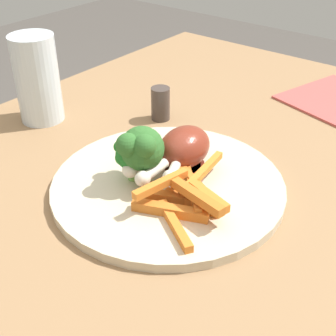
% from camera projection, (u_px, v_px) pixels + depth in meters
% --- Properties ---
extents(dining_table, '(1.07, 0.68, 0.72)m').
position_uv_depth(dining_table, '(154.00, 241.00, 0.68)').
color(dining_table, '#8E6B47').
rests_on(dining_table, ground_plane).
extents(dinner_plate, '(0.29, 0.29, 0.01)m').
position_uv_depth(dinner_plate, '(168.00, 185.00, 0.58)').
color(dinner_plate, beige).
rests_on(dinner_plate, dining_table).
extents(broccoli_floret_front, '(0.06, 0.05, 0.07)m').
position_uv_depth(broccoli_floret_front, '(141.00, 148.00, 0.55)').
color(broccoli_floret_front, '#76AB52').
rests_on(broccoli_floret_front, dinner_plate).
extents(broccoli_floret_middle, '(0.04, 0.05, 0.06)m').
position_uv_depth(broccoli_floret_middle, '(130.00, 152.00, 0.57)').
color(broccoli_floret_middle, '#76B254').
rests_on(broccoli_floret_middle, dinner_plate).
extents(carrot_fries_pile, '(0.16, 0.13, 0.03)m').
position_uv_depth(carrot_fries_pile, '(184.00, 196.00, 0.53)').
color(carrot_fries_pile, orange).
rests_on(carrot_fries_pile, dinner_plate).
extents(chicken_drumstick_near, '(0.12, 0.07, 0.05)m').
position_uv_depth(chicken_drumstick_near, '(179.00, 150.00, 0.60)').
color(chicken_drumstick_near, '#501A0D').
rests_on(chicken_drumstick_near, dinner_plate).
extents(chicken_drumstick_far, '(0.11, 0.07, 0.05)m').
position_uv_depth(chicken_drumstick_far, '(183.00, 149.00, 0.60)').
color(chicken_drumstick_far, '#5D230D').
rests_on(chicken_drumstick_far, dinner_plate).
extents(chicken_drumstick_extra, '(0.13, 0.06, 0.05)m').
position_uv_depth(chicken_drumstick_extra, '(183.00, 149.00, 0.60)').
color(chicken_drumstick_extra, '#561B11').
rests_on(chicken_drumstick_extra, dinner_plate).
extents(water_glass, '(0.07, 0.07, 0.14)m').
position_uv_depth(water_glass, '(37.00, 79.00, 0.71)').
color(water_glass, silver).
rests_on(water_glass, dining_table).
extents(napkin, '(0.20, 0.18, 0.00)m').
position_uv_depth(napkin, '(335.00, 99.00, 0.81)').
color(napkin, '#B74C47').
rests_on(napkin, dining_table).
extents(pepper_shaker, '(0.03, 0.03, 0.05)m').
position_uv_depth(pepper_shaker, '(160.00, 104.00, 0.74)').
color(pepper_shaker, '#423833').
rests_on(pepper_shaker, dining_table).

